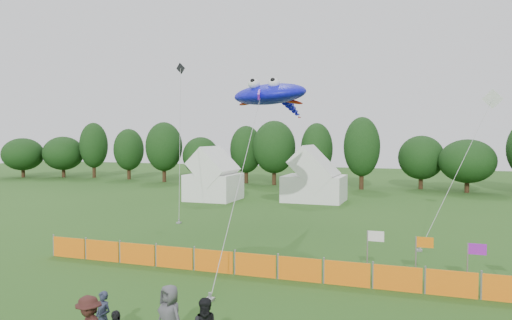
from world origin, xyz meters
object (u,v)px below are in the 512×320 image
(tent_left, at_px, (214,179))
(barrier_fence, at_px, (255,265))
(tent_right, at_px, (314,180))
(spectator_e, at_px, (170,318))
(stingray_kite, at_px, (272,95))
(spectator_a, at_px, (103,317))

(tent_left, height_order, barrier_fence, tent_left)
(tent_right, bearing_deg, spectator_e, -84.15)
(stingray_kite, bearing_deg, tent_left, 129.34)
(tent_right, xyz_separation_m, barrier_fence, (3.11, -24.81, -1.47))
(spectator_a, bearing_deg, spectator_e, 16.06)
(spectator_a, height_order, spectator_e, spectator_e)
(barrier_fence, relative_size, spectator_a, 14.05)
(tent_left, distance_m, tent_right, 9.45)
(spectator_a, relative_size, stingray_kite, 0.07)
(tent_right, relative_size, stingray_kite, 0.26)
(tent_right, bearing_deg, stingray_kite, -88.67)
(tent_left, distance_m, spectator_e, 32.91)
(spectator_a, distance_m, spectator_e, 2.17)
(spectator_a, height_order, stingray_kite, stingray_kite)
(spectator_e, height_order, stingray_kite, stingray_kite)
(tent_left, distance_m, barrier_fence, 25.69)
(tent_right, distance_m, barrier_fence, 25.05)
(tent_left, height_order, spectator_e, tent_left)
(tent_right, bearing_deg, tent_left, -165.96)
(spectator_e, bearing_deg, barrier_fence, 113.35)
(tent_left, height_order, spectator_a, tent_left)
(spectator_a, xyz_separation_m, spectator_e, (2.15, 0.17, 0.19))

